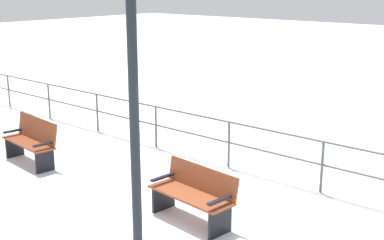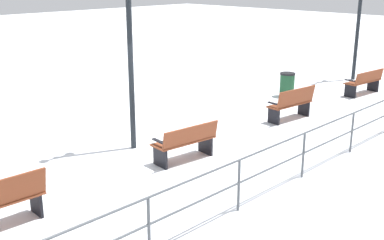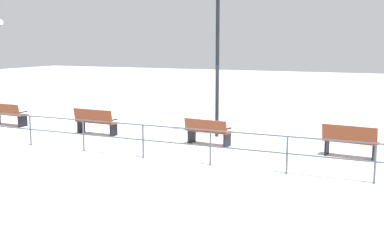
{
  "view_description": "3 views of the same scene",
  "coord_description": "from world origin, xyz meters",
  "px_view_note": "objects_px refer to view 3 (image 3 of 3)",
  "views": [
    {
      "loc": [
        5.63,
        4.91,
        3.7
      ],
      "look_at": [
        -1.42,
        -1.05,
        1.23
      ],
      "focal_mm": 48.67,
      "sensor_mm": 36.0,
      "label": 1
    },
    {
      "loc": [
        -7.5,
        7.2,
        4.05
      ],
      "look_at": [
        -0.71,
        0.32,
        1.13
      ],
      "focal_mm": 45.91,
      "sensor_mm": 36.0,
      "label": 2
    },
    {
      "loc": [
        -14.24,
        -5.77,
        3.27
      ],
      "look_at": [
        -1.12,
        0.15,
        0.95
      ],
      "focal_mm": 45.29,
      "sensor_mm": 36.0,
      "label": 3
    }
  ],
  "objects_px": {
    "bench_second": "(350,141)",
    "bench_fifth": "(7,114)",
    "bench_fourth": "(95,121)",
    "lamppost_middle": "(218,44)",
    "bench_third": "(208,131)"
  },
  "relations": [
    {
      "from": "bench_second",
      "to": "bench_fifth",
      "type": "distance_m",
      "value": 12.97
    },
    {
      "from": "bench_fourth",
      "to": "bench_fifth",
      "type": "distance_m",
      "value": 4.33
    },
    {
      "from": "bench_fourth",
      "to": "lamppost_middle",
      "type": "bearing_deg",
      "value": -67.33
    },
    {
      "from": "bench_fourth",
      "to": "lamppost_middle",
      "type": "xyz_separation_m",
      "value": [
        1.51,
        -4.04,
        2.7
      ]
    },
    {
      "from": "bench_third",
      "to": "bench_fifth",
      "type": "xyz_separation_m",
      "value": [
        0.15,
        8.64,
        0.02
      ]
    },
    {
      "from": "bench_fifth",
      "to": "lamppost_middle",
      "type": "relative_size",
      "value": 0.33
    },
    {
      "from": "bench_second",
      "to": "bench_fifth",
      "type": "bearing_deg",
      "value": 95.56
    },
    {
      "from": "bench_second",
      "to": "bench_fourth",
      "type": "bearing_deg",
      "value": 96.5
    },
    {
      "from": "bench_third",
      "to": "bench_fifth",
      "type": "distance_m",
      "value": 8.64
    },
    {
      "from": "bench_fifth",
      "to": "bench_third",
      "type": "bearing_deg",
      "value": -88.29
    },
    {
      "from": "bench_second",
      "to": "bench_fifth",
      "type": "relative_size",
      "value": 0.91
    },
    {
      "from": "bench_second",
      "to": "lamppost_middle",
      "type": "distance_m",
      "value": 5.52
    },
    {
      "from": "lamppost_middle",
      "to": "bench_second",
      "type": "bearing_deg",
      "value": -106.89
    },
    {
      "from": "bench_fourth",
      "to": "bench_fifth",
      "type": "xyz_separation_m",
      "value": [
        0.16,
        4.32,
        -0.02
      ]
    },
    {
      "from": "bench_second",
      "to": "bench_fourth",
      "type": "height_order",
      "value": "bench_second"
    }
  ]
}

